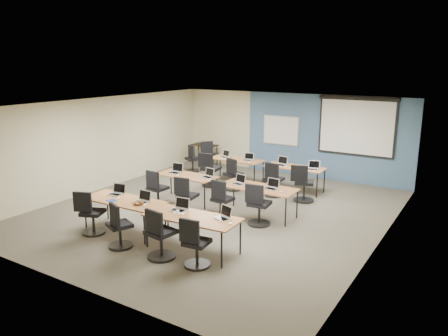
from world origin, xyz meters
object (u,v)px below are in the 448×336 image
Objects in this scene: task_chair_0 at (91,216)px; task_chair_11 at (303,186)px; task_chair_8 at (210,172)px; spare_chair_b at (192,161)px; laptop_1 at (142,199)px; laptop_9 at (248,159)px; training_table_front_left at (124,201)px; laptop_7 at (272,186)px; task_chair_7 at (258,208)px; spare_chair_a at (211,158)px; task_chair_3 at (195,247)px; laptop_10 at (281,163)px; training_table_mid_right at (258,189)px; training_table_back_right at (295,168)px; whiteboard at (281,131)px; task_chair_1 at (119,229)px; task_chair_2 at (159,238)px; laptop_8 at (225,156)px; laptop_6 at (239,182)px; task_chair_5 at (186,199)px; laptop_3 at (224,215)px; training_table_mid_left at (187,177)px; task_chair_9 at (233,177)px; training_table_front_right at (192,218)px; task_chair_4 at (157,192)px; task_chair_6 at (222,203)px; laptop_2 at (180,207)px; laptop_5 at (208,175)px; training_table_back_left at (236,160)px; laptop_11 at (313,167)px; projector_screen at (357,123)px; task_chair_10 at (273,182)px; laptop_4 at (176,171)px.

task_chair_11 reaches higher than task_chair_0.
spare_chair_b is (-1.49, 1.16, -0.05)m from task_chair_8.
laptop_9 is at bearing 89.83° from laptop_1.
training_table_front_left is 5.94× the size of laptop_7.
task_chair_0 is 3.30× the size of laptop_9.
task_chair_7 is 5.53m from spare_chair_a.
task_chair_3 is 5.58m from laptop_10.
training_table_mid_right is 6.35× the size of laptop_9.
training_table_back_right is 5.76× the size of laptop_9.
whiteboard is at bearing 87.25° from laptop_1.
laptop_7 reaches higher than spare_chair_b.
whiteboard reaches higher than training_table_back_right.
task_chair_2 reaches higher than task_chair_1.
spare_chair_b is (-1.48, 0.26, -0.40)m from laptop_8.
laptop_8 is (-1.94, 2.45, -0.00)m from laptop_6.
task_chair_7 reaches higher than task_chair_5.
training_table_front_left is 2.52m from laptop_3.
spare_chair_a is (-3.58, 3.34, -0.27)m from training_table_mid_right.
training_table_mid_left is 1.72× the size of task_chair_9.
task_chair_3 is at bearing -96.79° from task_chair_7.
laptop_10 is 3.25m from spare_chair_a.
training_table_front_right is 0.75m from task_chair_2.
training_table_mid_left is 1.65m from task_chair_9.
task_chair_4 is 1.93m from task_chair_6.
task_chair_11 is (1.09, 3.99, -0.36)m from laptop_2.
laptop_8 is at bearing 123.82° from laptop_5.
training_table_mid_right is 2.93m from laptop_9.
task_chair_0 is 1.01× the size of task_chair_5.
training_table_back_left is 1.01m from task_chair_9.
laptop_2 is 1.01× the size of laptop_11.
laptop_1 is 0.93m from task_chair_1.
laptop_2 is at bearing 106.51° from task_chair_2.
laptop_3 reaches higher than training_table_mid_right.
laptop_1 reaches higher than laptop_11.
task_chair_4 is 0.95× the size of task_chair_11.
task_chair_8 is at bearing 147.97° from training_table_mid_right.
training_table_back_left is at bearing 137.68° from laptop_3.
laptop_7 is at bearing -43.06° from training_table_back_left.
spare_chair_a is at bearing 114.51° from training_table_mid_left.
laptop_7 is (2.52, 0.04, 0.11)m from training_table_mid_left.
training_table_front_right is 1.97× the size of task_chair_1.
laptop_1 is at bearing -112.72° from projector_screen.
task_chair_10 is at bearing 9.04° from spare_chair_b.
task_chair_11 is (2.15, -0.81, -0.36)m from laptop_9.
laptop_10 reaches higher than training_table_mid_left.
task_chair_8 is 3.12× the size of laptop_10.
laptop_5 is at bearing 175.66° from training_table_mid_right.
task_chair_10 reaches higher than training_table_back_right.
task_chair_3 is at bearing -50.86° from laptop_4.
laptop_1 is 0.33× the size of task_chair_3.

